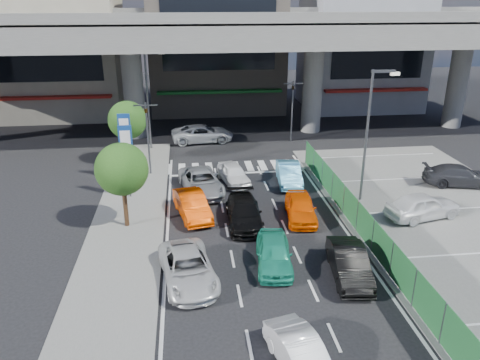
{
  "coord_description": "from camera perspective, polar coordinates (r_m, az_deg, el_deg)",
  "views": [
    {
      "loc": [
        -3.53,
        -19.52,
        11.88
      ],
      "look_at": [
        -0.51,
        6.1,
        1.66
      ],
      "focal_mm": 35.0,
      "sensor_mm": 36.0,
      "label": 1
    }
  ],
  "objects": [
    {
      "name": "building_east",
      "position": [
        55.38,
        14.46,
        14.86
      ],
      "size": [
        12.0,
        10.9,
        12.0
      ],
      "color": "gray",
      "rests_on": "ground"
    },
    {
      "name": "traffic_light_left",
      "position": [
        32.62,
        -11.3,
        7.1
      ],
      "size": [
        1.6,
        1.24,
        5.2
      ],
      "color": "#595B60",
      "rests_on": "ground"
    },
    {
      "name": "sedan_black_mid",
      "position": [
        25.95,
        0.5,
        -4.0
      ],
      "size": [
        1.97,
        4.62,
        1.33
      ],
      "primitive_type": "imported",
      "rotation": [
        0.0,
        0.0,
        -0.02
      ],
      "color": "black",
      "rests_on": "ground"
    },
    {
      "name": "fence_run",
      "position": [
        24.89,
        14.89,
        -5.35
      ],
      "size": [
        0.16,
        22.0,
        1.8
      ],
      "primitive_type": null,
      "color": "#216230",
      "rests_on": "ground"
    },
    {
      "name": "hatch_black_mid_right",
      "position": [
        21.82,
        13.17,
        -9.89
      ],
      "size": [
        1.96,
        4.33,
        1.38
      ],
      "primitive_type": "imported",
      "rotation": [
        0.0,
        0.0,
        -0.12
      ],
      "color": "black",
      "rests_on": "ground"
    },
    {
      "name": "sedan_white_mid_left",
      "position": [
        21.13,
        -6.36,
        -10.63
      ],
      "size": [
        2.92,
        5.02,
        1.31
      ],
      "primitive_type": "imported",
      "rotation": [
        0.0,
        0.0,
        0.16
      ],
      "color": "silver",
      "rests_on": "ground"
    },
    {
      "name": "expressway",
      "position": [
        41.79,
        -1.95,
        17.33
      ],
      "size": [
        64.0,
        14.0,
        10.75
      ],
      "color": "slate",
      "rests_on": "ground"
    },
    {
      "name": "traffic_light_right",
      "position": [
        40.36,
        6.44,
        10.13
      ],
      "size": [
        1.6,
        1.24,
        5.2
      ],
      "color": "#595B60",
      "rests_on": "ground"
    },
    {
      "name": "tree_near",
      "position": [
        25.25,
        -14.22,
        1.26
      ],
      "size": [
        2.8,
        2.8,
        4.8
      ],
      "color": "#382314",
      "rests_on": "ground"
    },
    {
      "name": "parked_sedan_white",
      "position": [
        28.4,
        21.39,
        -2.93
      ],
      "size": [
        4.64,
        2.7,
        1.48
      ],
      "primitive_type": "imported",
      "rotation": [
        0.0,
        0.0,
        1.8
      ],
      "color": "white",
      "rests_on": "parking_lot"
    },
    {
      "name": "parked_sedan_dgrey",
      "position": [
        34.28,
        25.22,
        0.5
      ],
      "size": [
        4.95,
        2.85,
        1.35
      ],
      "primitive_type": "imported",
      "rotation": [
        0.0,
        0.0,
        1.35
      ],
      "color": "#2F3034",
      "rests_on": "parking_lot"
    },
    {
      "name": "parking_lot",
      "position": [
        28.55,
        24.76,
        -5.06
      ],
      "size": [
        12.0,
        28.0,
        0.06
      ],
      "primitive_type": "cube",
      "color": "#62625F",
      "rests_on": "ground"
    },
    {
      "name": "tree_far",
      "position": [
        35.32,
        -13.57,
        7.1
      ],
      "size": [
        2.8,
        2.8,
        4.8
      ],
      "color": "#382314",
      "rests_on": "ground"
    },
    {
      "name": "street_lamp_right",
      "position": [
        28.58,
        15.61,
        6.4
      ],
      "size": [
        1.65,
        0.22,
        8.0
      ],
      "color": "#595B60",
      "rests_on": "ground"
    },
    {
      "name": "traffic_cone",
      "position": [
        29.11,
        13.64,
        -2.3
      ],
      "size": [
        0.44,
        0.44,
        0.65
      ],
      "primitive_type": "cone",
      "rotation": [
        0.0,
        0.0,
        -0.43
      ],
      "color": "#FB610D",
      "rests_on": "parking_lot"
    },
    {
      "name": "kei_truck_front_right",
      "position": [
        31.64,
        5.99,
        0.78
      ],
      "size": [
        1.86,
        4.31,
        1.38
      ],
      "primitive_type": "imported",
      "rotation": [
        0.0,
        0.0,
        -0.1
      ],
      "color": "#59B5DF",
      "rests_on": "ground"
    },
    {
      "name": "signboard_near",
      "position": [
        29.13,
        -13.66,
        3.37
      ],
      "size": [
        0.8,
        0.14,
        4.7
      ],
      "color": "#595B60",
      "rests_on": "ground"
    },
    {
      "name": "street_lamp_left",
      "position": [
        38.29,
        -10.98,
        10.52
      ],
      "size": [
        1.65,
        0.22,
        8.0
      ],
      "color": "#595B60",
      "rests_on": "ground"
    },
    {
      "name": "taxi_orange_left",
      "position": [
        26.92,
        -5.85,
        -3.07
      ],
      "size": [
        2.33,
        4.4,
        1.38
      ],
      "primitive_type": "imported",
      "rotation": [
        0.0,
        0.0,
        0.22
      ],
      "color": "#E54101",
      "rests_on": "ground"
    },
    {
      "name": "taxi_teal_mid",
      "position": [
        22.13,
        4.16,
        -8.86
      ],
      "size": [
        2.06,
        4.15,
        1.36
      ],
      "primitive_type": "imported",
      "rotation": [
        0.0,
        0.0,
        -0.12
      ],
      "color": "#219F7C",
      "rests_on": "ground"
    },
    {
      "name": "crossing_wagon_silver",
      "position": [
        40.72,
        -4.58,
        5.66
      ],
      "size": [
        5.51,
        2.92,
        1.47
      ],
      "primitive_type": "imported",
      "rotation": [
        0.0,
        0.0,
        1.66
      ],
      "color": "#B6BBBF",
      "rests_on": "ground"
    },
    {
      "name": "sidewalk_left",
      "position": [
        26.55,
        -13.57,
        -5.48
      ],
      "size": [
        4.0,
        30.0,
        0.12
      ],
      "primitive_type": "cube",
      "color": "#62625F",
      "rests_on": "ground"
    },
    {
      "name": "hatch_white_back_mid",
      "position": [
        16.89,
        7.54,
        -20.46
      ],
      "size": [
        2.17,
        3.95,
        1.23
      ],
      "primitive_type": "imported",
      "rotation": [
        0.0,
        0.0,
        0.24
      ],
      "color": "white",
      "rests_on": "ground"
    },
    {
      "name": "signboard_far",
      "position": [
        32.02,
        -13.81,
        5.0
      ],
      "size": [
        0.8,
        0.14,
        4.7
      ],
      "color": "#595B60",
      "rests_on": "ground"
    },
    {
      "name": "taxi_orange_right",
      "position": [
        26.72,
        7.41,
        -3.36
      ],
      "size": [
        2.08,
        4.16,
        1.36
      ],
      "primitive_type": "imported",
      "rotation": [
        0.0,
        0.0,
        -0.12
      ],
      "color": "#F55802",
      "rests_on": "ground"
    },
    {
      "name": "building_west",
      "position": [
        53.25,
        -20.92,
        14.45
      ],
      "size": [
        12.0,
        10.9,
        13.0
      ],
      "color": "gray",
      "rests_on": "ground"
    },
    {
      "name": "ground",
      "position": [
        23.12,
        3.07,
        -9.34
      ],
      "size": [
        120.0,
        120.0,
        0.0
      ],
      "primitive_type": "plane",
      "color": "black",
      "rests_on": "ground"
    },
    {
      "name": "building_center",
      "position": [
        52.79,
        -3.0,
        16.82
      ],
      "size": [
        14.0,
        10.9,
        15.0
      ],
      "color": "gray",
      "rests_on": "ground"
    },
    {
      "name": "sedan_white_front_mid",
      "position": [
        31.59,
        -0.79,
        0.78
      ],
      "size": [
        2.29,
        4.02,
        1.29
      ],
      "primitive_type": "imported",
      "rotation": [
        0.0,
        0.0,
        0.21
      ],
      "color": "white",
      "rests_on": "ground"
    },
    {
      "name": "wagon_silver_front_left",
      "position": [
        30.18,
        -4.75,
        -0.23
      ],
      "size": [
        3.14,
        5.3,
        1.38
      ],
      "primitive_type": "imported",
      "rotation": [
        0.0,
        0.0,
        0.18
      ],
      "color": "#95979B",
      "rests_on": "ground"
    }
  ]
}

